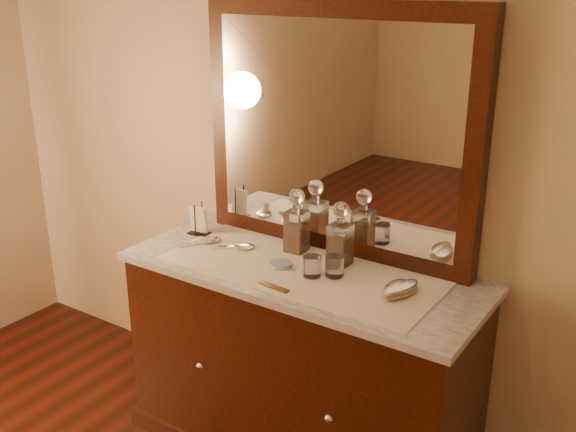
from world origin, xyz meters
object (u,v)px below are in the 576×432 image
object	(u,v)px
napkin_rack	(199,222)
brush_near	(395,290)
pin_dish	(281,264)
comb	(274,287)
brush_far	(403,289)
mirror_frame	(337,131)
hand_mirror_inner	(240,246)
dresser_cabinet	(301,366)
hand_mirror_outer	(207,241)
decanter_left	(297,227)
decanter_right	(340,241)

from	to	relation	value
napkin_rack	brush_near	xyz separation A→B (m)	(0.98, -0.07, -0.03)
pin_dish	comb	world-z (taller)	pin_dish
comb	pin_dish	bearing A→B (deg)	121.44
napkin_rack	brush_far	world-z (taller)	napkin_rack
mirror_frame	hand_mirror_inner	distance (m)	0.63
comb	brush_far	size ratio (longest dim) A/B	0.82
napkin_rack	hand_mirror_inner	xyz separation A→B (m)	(0.25, -0.04, -0.05)
napkin_rack	brush_near	distance (m)	0.98
dresser_cabinet	brush_far	size ratio (longest dim) A/B	8.59
dresser_cabinet	hand_mirror_inner	world-z (taller)	hand_mirror_inner
pin_dish	mirror_frame	bearing A→B (deg)	74.71
dresser_cabinet	brush_far	bearing A→B (deg)	1.27
brush_far	hand_mirror_inner	xyz separation A→B (m)	(-0.75, 0.01, -0.01)
brush_far	hand_mirror_outer	world-z (taller)	brush_far
brush_near	decanter_left	bearing A→B (deg)	164.35
napkin_rack	hand_mirror_outer	size ratio (longest dim) A/B	0.77
decanter_left	hand_mirror_inner	size ratio (longest dim) A/B	1.53
decanter_right	pin_dish	bearing A→B (deg)	-141.35
mirror_frame	pin_dish	xyz separation A→B (m)	(-0.08, -0.28, -0.49)
brush_near	hand_mirror_inner	bearing A→B (deg)	177.29
dresser_cabinet	decanter_right	xyz separation A→B (m)	(0.11, 0.11, 0.54)
mirror_frame	comb	xyz separation A→B (m)	(0.01, -0.45, -0.49)
pin_dish	decanter_left	world-z (taller)	decanter_left
dresser_cabinet	pin_dish	xyz separation A→B (m)	(-0.08, -0.03, 0.45)
mirror_frame	decanter_left	xyz separation A→B (m)	(-0.11, -0.11, -0.39)
decanter_right	hand_mirror_outer	xyz separation A→B (m)	(-0.59, -0.12, -0.09)
hand_mirror_inner	brush_near	bearing A→B (deg)	-2.71
comb	brush_near	size ratio (longest dim) A/B	0.87
dresser_cabinet	comb	size ratio (longest dim) A/B	10.50
mirror_frame	brush_near	distance (m)	0.67
pin_dish	napkin_rack	xyz separation A→B (m)	(-0.50, 0.09, 0.05)
comb	decanter_left	distance (m)	0.37
dresser_cabinet	hand_mirror_outer	bearing A→B (deg)	-179.28
decanter_left	hand_mirror_inner	xyz separation A→B (m)	(-0.21, -0.11, -0.10)
dresser_cabinet	comb	world-z (taller)	comb
napkin_rack	hand_mirror_outer	bearing A→B (deg)	-33.46
hand_mirror_inner	mirror_frame	bearing A→B (deg)	34.63
brush_far	brush_near	bearing A→B (deg)	-137.02
pin_dish	hand_mirror_outer	xyz separation A→B (m)	(-0.40, 0.03, 0.00)
pin_dish	decanter_right	bearing A→B (deg)	38.65
dresser_cabinet	brush_far	distance (m)	0.63
brush_near	comb	bearing A→B (deg)	-153.74
mirror_frame	hand_mirror_outer	bearing A→B (deg)	-152.43
mirror_frame	decanter_left	size ratio (longest dim) A/B	4.46
hand_mirror_outer	hand_mirror_inner	distance (m)	0.16
brush_far	hand_mirror_outer	xyz separation A→B (m)	(-0.90, -0.02, -0.01)
brush_far	decanter_right	bearing A→B (deg)	162.33
mirror_frame	brush_near	world-z (taller)	mirror_frame
decanter_left	hand_mirror_inner	bearing A→B (deg)	-152.68
brush_far	pin_dish	bearing A→B (deg)	-175.01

